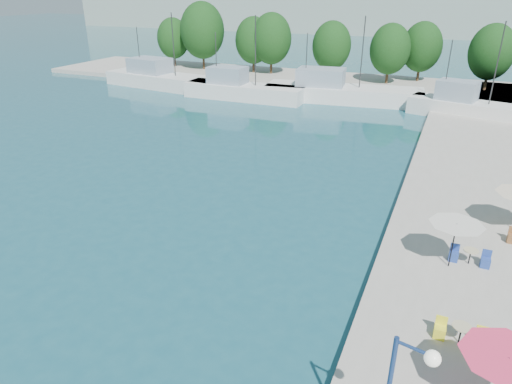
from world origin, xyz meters
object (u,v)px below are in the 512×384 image
at_px(trawler_02, 241,90).
at_px(trawler_04, 470,109).
at_px(trawler_01, 163,80).
at_px(trawler_03, 339,92).
at_px(umbrella_white, 456,229).
at_px(umbrella_pink, 507,365).

bearing_deg(trawler_02, trawler_04, 1.61).
bearing_deg(trawler_01, trawler_03, 10.90).
bearing_deg(trawler_04, umbrella_white, -77.35).
relative_size(trawler_01, trawler_02, 1.24).
relative_size(trawler_01, trawler_03, 0.98).
bearing_deg(trawler_01, umbrella_white, -33.04).
distance_m(trawler_01, umbrella_white, 50.65).
distance_m(trawler_04, umbrella_white, 31.89).
bearing_deg(trawler_02, trawler_01, 170.10).
height_order(trawler_02, umbrella_white, trawler_02).
distance_m(trawler_01, trawler_02, 13.18).
relative_size(trawler_01, umbrella_white, 7.55).
bearing_deg(umbrella_white, trawler_04, 88.80).
xyz_separation_m(trawler_01, trawler_02, (13.00, -2.12, 0.00)).
bearing_deg(umbrella_pink, trawler_03, 110.12).
relative_size(trawler_04, umbrella_pink, 4.88).
bearing_deg(trawler_04, trawler_01, -167.75).
xyz_separation_m(trawler_01, umbrella_white, (38.46, -32.93, 1.54)).
bearing_deg(umbrella_pink, trawler_04, 91.37).
xyz_separation_m(trawler_01, trawler_04, (39.12, -1.09, 0.00)).
xyz_separation_m(trawler_04, umbrella_white, (-0.67, -31.84, 1.54)).
relative_size(trawler_03, umbrella_white, 7.70).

